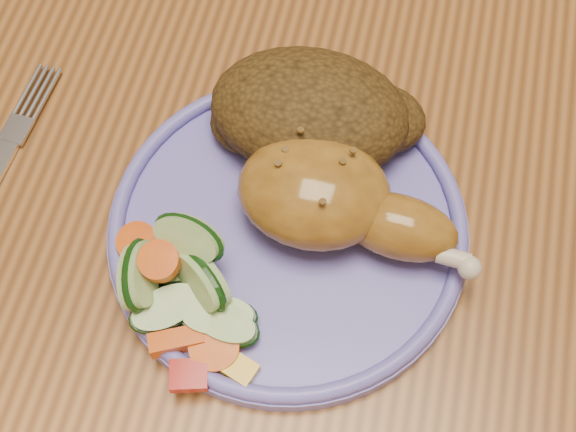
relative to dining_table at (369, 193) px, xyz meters
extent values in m
plane|color=brown|center=(0.00, 0.00, -0.67)|extent=(4.00, 4.00, 0.00)
cube|color=#935827|center=(0.00, 0.00, 0.06)|extent=(0.90, 1.40, 0.04)
cylinder|color=#4C2D16|center=(-0.18, 0.37, -0.46)|extent=(0.04, 0.04, 0.41)
cylinder|color=#4C2D16|center=(0.18, 0.37, -0.46)|extent=(0.04, 0.04, 0.41)
cylinder|color=#6B64D0|center=(-0.04, -0.09, 0.09)|extent=(0.23, 0.23, 0.01)
torus|color=#6B64D0|center=(-0.04, -0.09, 0.10)|extent=(0.23, 0.23, 0.01)
ellipsoid|color=#9E6921|center=(-0.03, -0.07, 0.12)|extent=(0.10, 0.08, 0.05)
ellipsoid|color=#9E6921|center=(0.02, -0.08, 0.11)|extent=(0.08, 0.05, 0.04)
sphere|color=beige|center=(0.07, -0.10, 0.11)|extent=(0.01, 0.01, 0.01)
ellipsoid|color=#483112|center=(-0.05, -0.02, 0.12)|extent=(0.13, 0.10, 0.06)
ellipsoid|color=#483112|center=(0.00, -0.01, 0.11)|extent=(0.06, 0.05, 0.04)
ellipsoid|color=#483112|center=(-0.08, -0.02, 0.11)|extent=(0.05, 0.05, 0.03)
cube|color=#A50A05|center=(-0.08, -0.20, 0.10)|extent=(0.03, 0.02, 0.01)
cube|color=#E5A507|center=(-0.05, -0.19, 0.10)|extent=(0.02, 0.02, 0.01)
cylinder|color=#F15708|center=(-0.13, -0.12, 0.10)|extent=(0.03, 0.03, 0.02)
cube|color=#F15708|center=(-0.09, -0.18, 0.10)|extent=(0.03, 0.02, 0.01)
cylinder|color=#F15708|center=(-0.11, -0.14, 0.13)|extent=(0.02, 0.03, 0.01)
cylinder|color=#F15708|center=(-0.07, -0.18, 0.10)|extent=(0.03, 0.03, 0.02)
cylinder|color=#B8D78B|center=(-0.07, -0.16, 0.10)|extent=(0.05, 0.05, 0.02)
cylinder|color=#B8D78B|center=(-0.12, -0.15, 0.12)|extent=(0.04, 0.05, 0.04)
cylinder|color=#B8D78B|center=(-0.08, -0.14, 0.12)|extent=(0.05, 0.05, 0.04)
cylinder|color=#B8D78B|center=(-0.11, -0.13, 0.10)|extent=(0.05, 0.05, 0.02)
cylinder|color=#B8D78B|center=(-0.10, -0.16, 0.11)|extent=(0.06, 0.06, 0.02)
cylinder|color=#B8D78B|center=(-0.10, -0.12, 0.13)|extent=(0.05, 0.05, 0.04)
cylinder|color=#B8D78B|center=(-0.07, -0.16, 0.10)|extent=(0.05, 0.05, 0.02)
cube|color=silver|center=(-0.24, -0.05, 0.09)|extent=(0.02, 0.07, 0.00)
camera|label=1|loc=(0.00, -0.31, 0.55)|focal=50.00mm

